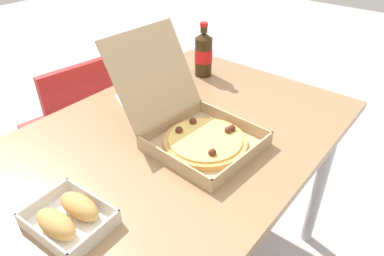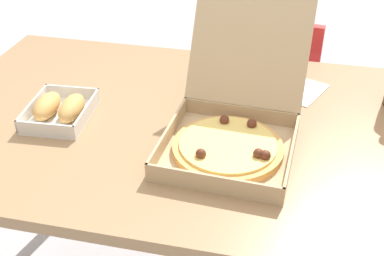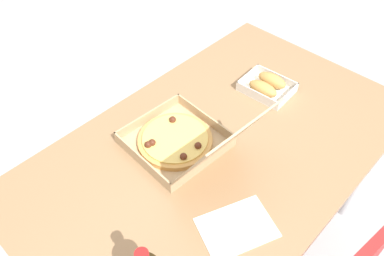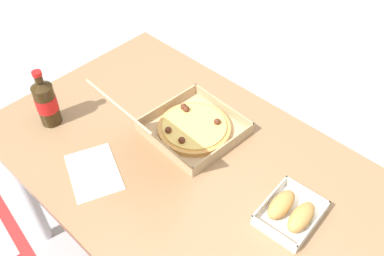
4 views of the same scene
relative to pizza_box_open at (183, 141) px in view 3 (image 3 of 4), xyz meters
name	(u,v)px [view 3 (image 3 of 4)]	position (x,y,z in m)	size (l,w,h in m)	color
ground_plane	(211,249)	(-0.10, 0.08, -0.79)	(10.00, 10.00, 0.00)	#B2B2B7
dining_table	(218,160)	(-0.10, 0.08, -0.12)	(1.39, 0.84, 0.75)	#997551
pizza_box_open	(183,141)	(0.00, 0.00, 0.00)	(0.32, 0.45, 0.31)	tan
bread_side_box	(267,85)	(-0.45, 0.02, -0.02)	(0.16, 0.20, 0.06)	white
paper_menu	(237,227)	(0.10, 0.32, -0.04)	(0.21, 0.15, 0.00)	white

